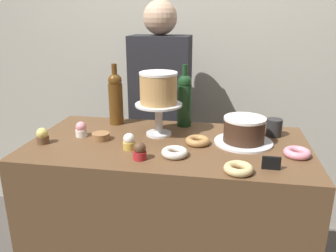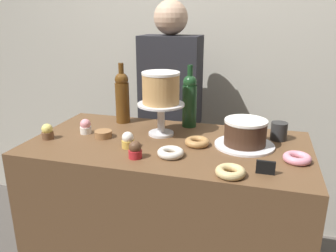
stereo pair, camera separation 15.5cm
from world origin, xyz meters
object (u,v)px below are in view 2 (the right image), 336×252
cake_stand_pedestal (161,114)px  donut_sugar (171,153)px  white_layer_cake (161,88)px  cupcake_vanilla (128,140)px  donut_glazed (230,172)px  coffee_cup_ceramic (279,131)px  barista_figure (171,126)px  chocolate_round_cake (245,132)px  cupcake_chocolate (135,150)px  cupcake_strawberry (86,127)px  price_sign_chalkboard (266,167)px  wine_bottle_green (190,100)px  donut_pink (297,158)px  cupcake_lemon (47,132)px  wine_bottle_amber (122,97)px  donut_maple (197,142)px  cookie_stack (103,134)px

cake_stand_pedestal → donut_sugar: 0.29m
white_layer_cake → cupcake_vanilla: bearing=-113.7°
donut_glazed → cupcake_vanilla: bearing=161.6°
coffee_cup_ceramic → barista_figure: size_ratio=0.05×
donut_glazed → chocolate_round_cake: bearing=84.7°
donut_glazed → cake_stand_pedestal: bearing=136.2°
cupcake_chocolate → cupcake_strawberry: bearing=147.8°
donut_sugar → cupcake_chocolate: bearing=-157.4°
white_layer_cake → cupcake_chocolate: white_layer_cake is taller
cupcake_chocolate → price_sign_chalkboard: 0.52m
white_layer_cake → donut_glazed: size_ratio=1.61×
cake_stand_pedestal → wine_bottle_green: size_ratio=0.70×
donut_glazed → donut_pink: (0.25, 0.20, 0.00)m
cupcake_chocolate → donut_sugar: 0.15m
cupcake_lemon → wine_bottle_green: bearing=31.5°
donut_glazed → coffee_cup_ceramic: 0.48m
cupcake_lemon → wine_bottle_amber: bearing=55.0°
wine_bottle_green → barista_figure: bearing=121.4°
cake_stand_pedestal → cupcake_lemon: bearing=-157.8°
white_layer_cake → chocolate_round_cake: size_ratio=0.95×
wine_bottle_amber → donut_sugar: 0.56m
donut_maple → cookie_stack: bearing=-177.6°
chocolate_round_cake → wine_bottle_amber: size_ratio=0.58×
cupcake_lemon → cupcake_strawberry: same height
cookie_stack → chocolate_round_cake: bearing=6.1°
coffee_cup_ceramic → donut_sugar: bearing=-143.0°
cupcake_lemon → donut_maple: cupcake_lemon is taller
chocolate_round_cake → barista_figure: barista_figure is taller
cupcake_chocolate → cupcake_strawberry: size_ratio=1.00×
wine_bottle_amber → donut_glazed: 0.82m
cupcake_chocolate → donut_maple: bearing=43.7°
donut_pink → cupcake_vanilla: bearing=-176.5°
donut_pink → cookie_stack: same height
cookie_stack → price_sign_chalkboard: price_sign_chalkboard is taller
cupcake_strawberry → donut_pink: 1.00m
cake_stand_pedestal → donut_maple: bearing=-25.7°
donut_maple → donut_pink: same height
donut_pink → donut_sugar: bearing=-170.5°
wine_bottle_amber → cookie_stack: 0.29m
cupcake_strawberry → price_sign_chalkboard: cupcake_strawberry is taller
cupcake_strawberry → donut_sugar: cupcake_strawberry is taller
cupcake_strawberry → barista_figure: 0.65m
donut_glazed → coffee_cup_ceramic: coffee_cup_ceramic is taller
cake_stand_pedestal → donut_glazed: 0.53m
coffee_cup_ceramic → donut_glazed: bearing=-111.9°
wine_bottle_amber → price_sign_chalkboard: wine_bottle_amber is taller
chocolate_round_cake → wine_bottle_green: bearing=144.9°
donut_sugar → price_sign_chalkboard: size_ratio=1.60×
donut_glazed → donut_sugar: 0.28m
white_layer_cake → chocolate_round_cake: (0.41, -0.05, -0.17)m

